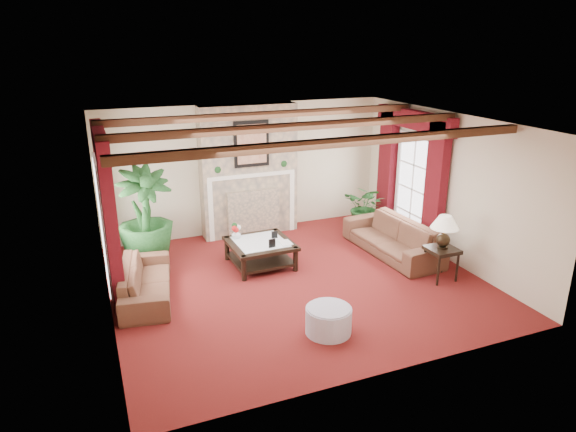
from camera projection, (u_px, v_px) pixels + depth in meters
name	position (u px, v px, depth m)	size (l,w,h in m)	color
floor	(297.00, 281.00, 8.74)	(6.00, 6.00, 0.00)	#4E0E0E
ceiling	(298.00, 122.00, 7.86)	(6.00, 6.00, 0.00)	white
back_wall	(246.00, 169.00, 10.71)	(6.00, 0.02, 2.70)	beige
left_wall	(102.00, 231.00, 7.24)	(0.02, 5.50, 2.70)	beige
right_wall	(448.00, 187.00, 9.36)	(0.02, 5.50, 2.70)	beige
ceiling_beams	(298.00, 126.00, 7.88)	(6.00, 3.00, 0.12)	#351D11
fireplace	(247.00, 104.00, 10.10)	(2.00, 0.52, 2.70)	tan
french_door_left	(94.00, 162.00, 7.87)	(0.10, 1.10, 2.16)	white
french_door_right	(418.00, 136.00, 9.98)	(0.10, 1.10, 2.16)	white
curtains_left	(98.00, 134.00, 7.78)	(0.20, 2.40, 2.55)	#43080C
curtains_right	(415.00, 114.00, 9.80)	(0.20, 2.40, 2.55)	#43080C
sofa_left	(145.00, 275.00, 8.12)	(0.85, 1.95, 0.74)	#3E1117
sofa_right	(393.00, 232.00, 9.76)	(0.78, 2.25, 0.87)	#3E1117
potted_palm	(147.00, 236.00, 9.38)	(1.32, 1.94, 1.00)	black
small_plant	(366.00, 212.00, 11.03)	(1.34, 1.32, 0.78)	black
coffee_table	(260.00, 254.00, 9.31)	(1.11, 1.11, 0.45)	black
side_table	(441.00, 263.00, 8.75)	(0.48, 0.48, 0.57)	black
ottoman	(328.00, 320.00, 7.16)	(0.65, 0.65, 0.38)	#9796AA
table_lamp	(444.00, 232.00, 8.56)	(0.47, 0.47, 0.60)	black
flower_vase	(236.00, 234.00, 9.37)	(0.19, 0.20, 0.17)	silver
book	(280.00, 237.00, 9.08)	(0.20, 0.03, 0.28)	black
photo_frame_a	(272.00, 243.00, 8.94)	(0.12, 0.02, 0.17)	black
photo_frame_b	(274.00, 235.00, 9.37)	(0.11, 0.02, 0.14)	black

